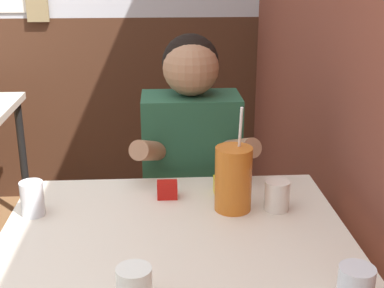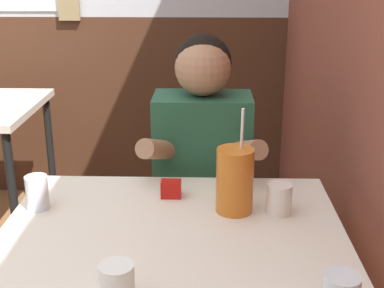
{
  "view_description": "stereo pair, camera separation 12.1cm",
  "coord_description": "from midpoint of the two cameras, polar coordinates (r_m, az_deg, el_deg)",
  "views": [
    {
      "loc": [
        0.58,
        -0.83,
        1.42
      ],
      "look_at": [
        0.66,
        0.5,
        0.96
      ],
      "focal_mm": 50.0,
      "sensor_mm": 36.0,
      "label": 1
    },
    {
      "loc": [
        0.7,
        -0.83,
        1.42
      ],
      "look_at": [
        0.66,
        0.5,
        0.96
      ],
      "focal_mm": 50.0,
      "sensor_mm": 36.0,
      "label": 2
    }
  ],
  "objects": [
    {
      "name": "main_table",
      "position": [
        1.37,
        -4.27,
        -13.73
      ],
      "size": [
        0.91,
        0.92,
        0.75
      ],
      "color": "beige",
      "rests_on": "ground_plane"
    },
    {
      "name": "glass_center",
      "position": [
        1.13,
        -9.32,
        -14.98
      ],
      "size": [
        0.07,
        0.07,
        0.09
      ],
      "color": "silver",
      "rests_on": "main_table"
    },
    {
      "name": "glass_far_side",
      "position": [
        1.53,
        6.81,
        -5.51
      ],
      "size": [
        0.07,
        0.07,
        0.09
      ],
      "color": "silver",
      "rests_on": "main_table"
    },
    {
      "name": "condiment_ketchup",
      "position": [
        1.6,
        -4.84,
        -4.93
      ],
      "size": [
        0.06,
        0.04,
        0.05
      ],
      "color": "#B7140F",
      "rests_on": "main_table"
    },
    {
      "name": "condiment_mustard",
      "position": [
        1.63,
        1.26,
        -4.42
      ],
      "size": [
        0.06,
        0.04,
        0.05
      ],
      "color": "yellow",
      "rests_on": "main_table"
    },
    {
      "name": "glass_near_pitcher",
      "position": [
        1.56,
        -18.83,
        -5.57
      ],
      "size": [
        0.06,
        0.06,
        0.1
      ],
      "color": "silver",
      "rests_on": "main_table"
    },
    {
      "name": "person_seated",
      "position": [
        1.95,
        -1.89,
        -5.25
      ],
      "size": [
        0.42,
        0.4,
        1.19
      ],
      "color": "#235138",
      "rests_on": "ground_plane"
    },
    {
      "name": "glass_by_brick",
      "position": [
        1.16,
        14.13,
        -14.63
      ],
      "size": [
        0.07,
        0.07,
        0.09
      ],
      "color": "silver",
      "rests_on": "main_table"
    },
    {
      "name": "cocktail_pitcher",
      "position": [
        1.5,
        2.12,
        -3.76
      ],
      "size": [
        0.1,
        0.1,
        0.3
      ],
      "color": "#C6661E",
      "rests_on": "main_table"
    }
  ]
}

